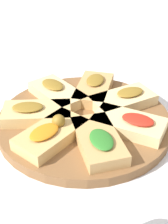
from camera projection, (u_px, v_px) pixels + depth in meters
The scene contains 9 objects.
ground_plane at pixel (84, 125), 0.69m from camera, with size 3.00×3.00×0.00m, color white.
serving_board at pixel (84, 121), 0.69m from camera, with size 0.38×0.38×0.02m, color brown.
focaccia_slice_0 at pixel (57, 93), 0.74m from camera, with size 0.16×0.14×0.03m.
focaccia_slice_1 at pixel (36, 113), 0.67m from camera, with size 0.16×0.13×0.03m.
focaccia_slice_2 at pixel (51, 133), 0.61m from camera, with size 0.12×0.16×0.05m.
focaccia_slice_3 at pixel (98, 140), 0.59m from camera, with size 0.15×0.16×0.03m.
focaccia_slice_4 at pixel (129, 124), 0.64m from camera, with size 0.15×0.09×0.03m.
focaccia_slice_5 at pixel (123, 100), 0.72m from camera, with size 0.15×0.16×0.03m.
focaccia_slice_6 at pixel (94, 89), 0.76m from camera, with size 0.09×0.15×0.03m.
Camera 1 is at (0.20, -0.53, 0.41)m, focal length 50.00 mm.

